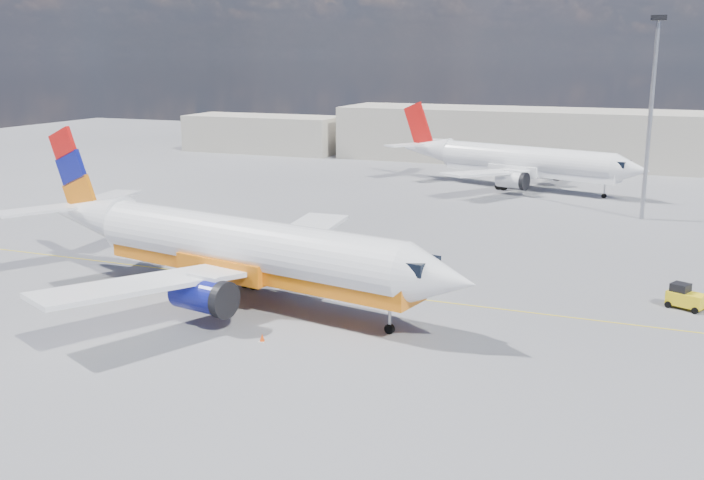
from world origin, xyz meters
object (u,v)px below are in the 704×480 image
at_px(main_jet, 235,248).
at_px(gse_tug, 685,297).
at_px(second_jet, 518,161).
at_px(traffic_cone, 262,338).

bearing_deg(main_jet, gse_tug, 29.68).
bearing_deg(main_jet, second_jet, 91.27).
relative_size(main_jet, second_jet, 1.09).
distance_m(second_jet, traffic_cone, 58.54).
bearing_deg(second_jet, traffic_cone, -76.88).
height_order(main_jet, second_jet, main_jet).
distance_m(second_jet, gse_tug, 46.77).
distance_m(main_jet, second_jet, 52.90).
relative_size(second_jet, gse_tug, 12.88).
relative_size(gse_tug, traffic_cone, 5.36).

